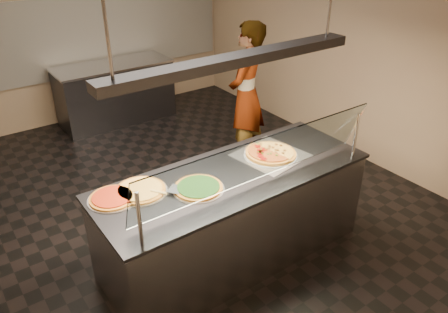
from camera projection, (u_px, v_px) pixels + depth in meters
ground at (184, 197)px, 5.19m from camera, size 5.00×6.00×0.02m
wall_back at (77, 23)px, 6.60m from camera, size 5.00×0.02×3.00m
wall_right at (343, 39)px, 5.74m from camera, size 0.02×6.00×3.00m
tile_band at (80, 37)px, 6.68m from camera, size 4.90×0.02×1.20m
serving_counter at (234, 216)px, 4.07m from camera, size 2.52×0.94×0.93m
sneeze_guard at (261, 160)px, 3.46m from camera, size 2.28×0.18×0.54m
perforated_tray at (270, 154)px, 4.14m from camera, size 0.66×0.66×0.01m
half_pizza_pepperoni at (261, 155)px, 4.07m from camera, size 0.31×0.51×0.05m
half_pizza_sausage at (279, 149)px, 4.19m from camera, size 0.31×0.51×0.04m
pizza_spinach at (198, 187)px, 3.62m from camera, size 0.44×0.44×0.03m
pizza_cheese at (140, 190)px, 3.59m from camera, size 0.44×0.44×0.03m
pizza_tomato at (112, 198)px, 3.49m from camera, size 0.40×0.40×0.03m
pizza_spatula at (165, 190)px, 3.56m from camera, size 0.27×0.18×0.02m
prep_table at (116, 92)px, 6.93m from camera, size 1.79×0.74×0.93m
worker at (246, 95)px, 5.54m from camera, size 0.81×0.74×1.86m
heat_lamp_housing at (236, 60)px, 3.36m from camera, size 2.30×0.18×0.08m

